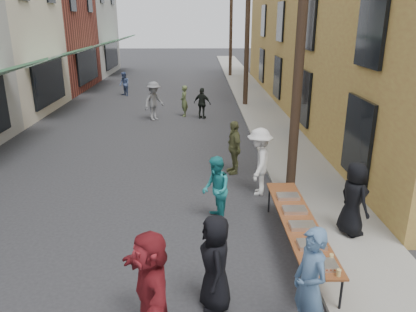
{
  "coord_description": "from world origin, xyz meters",
  "views": [
    {
      "loc": [
        1.79,
        -7.45,
        4.71
      ],
      "look_at": [
        1.97,
        2.5,
        1.3
      ],
      "focal_mm": 35.0,
      "sensor_mm": 36.0,
      "label": 1
    }
  ],
  "objects_px": {
    "serving_table": "(299,222)",
    "catering_tray_sausage": "(322,265)",
    "utility_pole_mid": "(248,22)",
    "utility_pole_far": "(231,20)",
    "guest_front_c": "(216,190)",
    "server": "(354,199)",
    "guest_front_a": "(215,263)",
    "utility_pole_near": "(302,26)"
  },
  "relations": [
    {
      "from": "utility_pole_mid",
      "to": "serving_table",
      "type": "relative_size",
      "value": 2.25
    },
    {
      "from": "server",
      "to": "utility_pole_near",
      "type": "bearing_deg",
      "value": 2.2
    },
    {
      "from": "utility_pole_mid",
      "to": "utility_pole_far",
      "type": "height_order",
      "value": "same"
    },
    {
      "from": "serving_table",
      "to": "catering_tray_sausage",
      "type": "height_order",
      "value": "catering_tray_sausage"
    },
    {
      "from": "utility_pole_near",
      "to": "serving_table",
      "type": "distance_m",
      "value": 4.88
    },
    {
      "from": "serving_table",
      "to": "catering_tray_sausage",
      "type": "bearing_deg",
      "value": -90.0
    },
    {
      "from": "utility_pole_near",
      "to": "utility_pole_mid",
      "type": "relative_size",
      "value": 1.0
    },
    {
      "from": "catering_tray_sausage",
      "to": "guest_front_c",
      "type": "distance_m",
      "value": 3.51
    },
    {
      "from": "serving_table",
      "to": "guest_front_c",
      "type": "xyz_separation_m",
      "value": [
        -1.66,
        1.45,
        0.1
      ]
    },
    {
      "from": "utility_pole_mid",
      "to": "serving_table",
      "type": "height_order",
      "value": "utility_pole_mid"
    },
    {
      "from": "server",
      "to": "utility_pole_mid",
      "type": "bearing_deg",
      "value": -13.68
    },
    {
      "from": "serving_table",
      "to": "server",
      "type": "xyz_separation_m",
      "value": [
        1.34,
        0.61,
        0.23
      ]
    },
    {
      "from": "utility_pole_near",
      "to": "utility_pole_mid",
      "type": "height_order",
      "value": "same"
    },
    {
      "from": "utility_pole_near",
      "to": "utility_pole_far",
      "type": "xyz_separation_m",
      "value": [
        0.0,
        24.0,
        0.0
      ]
    },
    {
      "from": "utility_pole_near",
      "to": "guest_front_c",
      "type": "bearing_deg",
      "value": -143.72
    },
    {
      "from": "utility_pole_mid",
      "to": "server",
      "type": "xyz_separation_m",
      "value": [
        0.84,
        -14.42,
        -3.56
      ]
    },
    {
      "from": "guest_front_c",
      "to": "server",
      "type": "distance_m",
      "value": 3.12
    },
    {
      "from": "utility_pole_near",
      "to": "catering_tray_sausage",
      "type": "bearing_deg",
      "value": -96.1
    },
    {
      "from": "utility_pole_far",
      "to": "serving_table",
      "type": "xyz_separation_m",
      "value": [
        -0.5,
        -27.03,
        -3.79
      ]
    },
    {
      "from": "utility_pole_mid",
      "to": "utility_pole_far",
      "type": "relative_size",
      "value": 1.0
    },
    {
      "from": "catering_tray_sausage",
      "to": "utility_pole_mid",
      "type": "bearing_deg",
      "value": 88.28
    },
    {
      "from": "utility_pole_mid",
      "to": "catering_tray_sausage",
      "type": "bearing_deg",
      "value": -91.72
    },
    {
      "from": "serving_table",
      "to": "server",
      "type": "relative_size",
      "value": 2.37
    },
    {
      "from": "serving_table",
      "to": "guest_front_a",
      "type": "distance_m",
      "value": 2.42
    },
    {
      "from": "utility_pole_near",
      "to": "utility_pole_mid",
      "type": "bearing_deg",
      "value": 90.0
    },
    {
      "from": "guest_front_a",
      "to": "guest_front_c",
      "type": "distance_m",
      "value": 3.08
    },
    {
      "from": "utility_pole_mid",
      "to": "serving_table",
      "type": "xyz_separation_m",
      "value": [
        -0.5,
        -15.03,
        -3.79
      ]
    },
    {
      "from": "guest_front_a",
      "to": "serving_table",
      "type": "bearing_deg",
      "value": 126.06
    },
    {
      "from": "server",
      "to": "guest_front_a",
      "type": "bearing_deg",
      "value": 108.71
    },
    {
      "from": "catering_tray_sausage",
      "to": "server",
      "type": "distance_m",
      "value": 2.64
    },
    {
      "from": "catering_tray_sausage",
      "to": "server",
      "type": "bearing_deg",
      "value": 59.33
    },
    {
      "from": "utility_pole_mid",
      "to": "guest_front_c",
      "type": "relative_size",
      "value": 5.51
    },
    {
      "from": "guest_front_c",
      "to": "server",
      "type": "xyz_separation_m",
      "value": [
        3.0,
        -0.83,
        0.13
      ]
    },
    {
      "from": "utility_pole_near",
      "to": "utility_pole_far",
      "type": "bearing_deg",
      "value": 90.0
    },
    {
      "from": "utility_pole_far",
      "to": "server",
      "type": "height_order",
      "value": "utility_pole_far"
    },
    {
      "from": "utility_pole_far",
      "to": "guest_front_a",
      "type": "distance_m",
      "value": 28.99
    },
    {
      "from": "utility_pole_far",
      "to": "utility_pole_near",
      "type": "bearing_deg",
      "value": -90.0
    },
    {
      "from": "utility_pole_mid",
      "to": "guest_front_c",
      "type": "bearing_deg",
      "value": -99.03
    },
    {
      "from": "utility_pole_far",
      "to": "catering_tray_sausage",
      "type": "xyz_separation_m",
      "value": [
        -0.5,
        -28.68,
        -3.71
      ]
    },
    {
      "from": "utility_pole_near",
      "to": "guest_front_a",
      "type": "height_order",
      "value": "utility_pole_near"
    },
    {
      "from": "utility_pole_near",
      "to": "utility_pole_far",
      "type": "relative_size",
      "value": 1.0
    },
    {
      "from": "utility_pole_mid",
      "to": "server",
      "type": "distance_m",
      "value": 14.87
    }
  ]
}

